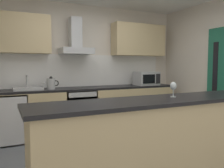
# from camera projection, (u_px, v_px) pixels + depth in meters

# --- Properties ---
(ground) EXTENTS (5.44, 4.89, 0.02)m
(ground) POSITION_uv_depth(u_px,v_px,m) (126.00, 162.00, 3.25)
(ground) COLOR slate
(wall_back) EXTENTS (5.44, 0.12, 2.60)m
(wall_back) POSITION_uv_depth(u_px,v_px,m) (81.00, 67.00, 4.95)
(wall_back) COLOR silver
(wall_back) RESTS_ON ground
(backsplash_tile) EXTENTS (3.78, 0.02, 0.66)m
(backsplash_tile) POSITION_uv_depth(u_px,v_px,m) (82.00, 71.00, 4.89)
(backsplash_tile) COLOR white
(counter_back) EXTENTS (3.91, 0.60, 0.90)m
(counter_back) POSITION_uv_depth(u_px,v_px,m) (87.00, 110.00, 4.68)
(counter_back) COLOR #D1B784
(counter_back) RESTS_ON ground
(counter_island) EXTENTS (2.91, 0.64, 0.96)m
(counter_island) POSITION_uv_depth(u_px,v_px,m) (158.00, 140.00, 2.65)
(counter_island) COLOR #D1B784
(counter_island) RESTS_ON ground
(upper_cabinets) EXTENTS (3.86, 0.32, 0.70)m
(upper_cabinets) POSITION_uv_depth(u_px,v_px,m) (84.00, 37.00, 4.70)
(upper_cabinets) COLOR #D1B784
(oven) EXTENTS (0.60, 0.62, 0.80)m
(oven) POSITION_uv_depth(u_px,v_px,m) (79.00, 110.00, 4.57)
(oven) COLOR slate
(oven) RESTS_ON ground
(refrigerator) EXTENTS (0.58, 0.60, 0.85)m
(refrigerator) POSITION_uv_depth(u_px,v_px,m) (9.00, 118.00, 4.03)
(refrigerator) COLOR white
(refrigerator) RESTS_ON ground
(microwave) EXTENTS (0.50, 0.38, 0.30)m
(microwave) POSITION_uv_depth(u_px,v_px,m) (147.00, 78.00, 5.18)
(microwave) COLOR #B7BABC
(microwave) RESTS_ON counter_back
(sink) EXTENTS (0.50, 0.40, 0.26)m
(sink) POSITION_uv_depth(u_px,v_px,m) (28.00, 88.00, 4.14)
(sink) COLOR silver
(sink) RESTS_ON counter_back
(kettle) EXTENTS (0.29, 0.15, 0.24)m
(kettle) POSITION_uv_depth(u_px,v_px,m) (51.00, 84.00, 4.27)
(kettle) COLOR #B7BABC
(kettle) RESTS_ON counter_back
(range_hood) EXTENTS (0.62, 0.45, 0.72)m
(range_hood) POSITION_uv_depth(u_px,v_px,m) (76.00, 43.00, 4.58)
(range_hood) COLOR #B7BABC
(wine_glass) EXTENTS (0.08, 0.08, 0.18)m
(wine_glass) POSITION_uv_depth(u_px,v_px,m) (173.00, 87.00, 2.76)
(wine_glass) COLOR silver
(wine_glass) RESTS_ON counter_island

